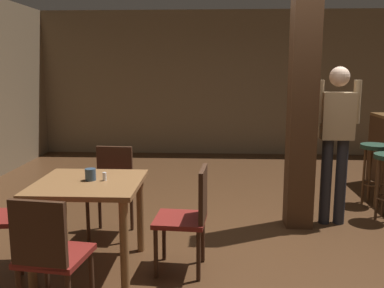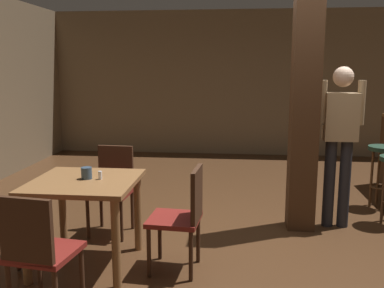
% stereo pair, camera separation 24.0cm
% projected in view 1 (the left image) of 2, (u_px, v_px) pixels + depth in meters
% --- Properties ---
extents(ground_plane, '(10.80, 10.80, 0.00)m').
position_uv_depth(ground_plane, '(270.00, 243.00, 4.22)').
color(ground_plane, '#422816').
extents(wall_back, '(8.00, 0.10, 2.80)m').
position_uv_depth(wall_back, '(243.00, 83.00, 8.40)').
color(wall_back, '#756047').
rests_on(wall_back, ground_plane).
extents(pillar, '(0.28, 0.28, 2.80)m').
position_uv_depth(pillar, '(303.00, 97.00, 4.46)').
color(pillar, '#422816').
rests_on(pillar, ground_plane).
extents(dining_table, '(0.87, 0.87, 0.77)m').
position_uv_depth(dining_table, '(89.00, 198.00, 3.59)').
color(dining_table, brown).
rests_on(dining_table, ground_plane).
extents(chair_east, '(0.45, 0.45, 0.89)m').
position_uv_depth(chair_east, '(189.00, 214.00, 3.57)').
color(chair_east, maroon).
rests_on(chair_east, ground_plane).
extents(chair_north, '(0.45, 0.45, 0.89)m').
position_uv_depth(chair_north, '(112.00, 186.00, 4.40)').
color(chair_north, maroon).
rests_on(chair_north, ground_plane).
extents(chair_south, '(0.47, 0.47, 0.89)m').
position_uv_depth(chair_south, '(49.00, 253.00, 2.82)').
color(chair_south, maroon).
rests_on(chair_south, ground_plane).
extents(napkin_cup, '(0.09, 0.09, 0.10)m').
position_uv_depth(napkin_cup, '(90.00, 174.00, 3.59)').
color(napkin_cup, '#33475B').
rests_on(napkin_cup, dining_table).
extents(salt_shaker, '(0.03, 0.03, 0.07)m').
position_uv_depth(salt_shaker, '(105.00, 176.00, 3.58)').
color(salt_shaker, silver).
rests_on(salt_shaker, dining_table).
extents(standing_person, '(0.47, 0.21, 1.72)m').
position_uv_depth(standing_person, '(336.00, 134.00, 4.59)').
color(standing_person, tan).
rests_on(standing_person, ground_plane).
extents(bar_stool_mid, '(0.36, 0.36, 0.77)m').
position_uv_depth(bar_stool_mid, '(375.00, 159.00, 5.33)').
color(bar_stool_mid, '#1E3828').
rests_on(bar_stool_mid, ground_plane).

